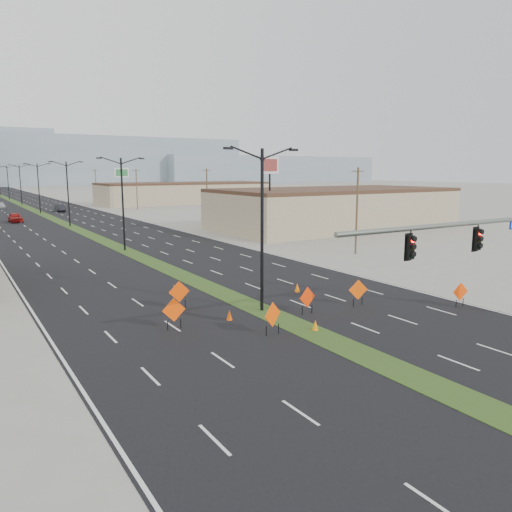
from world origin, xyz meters
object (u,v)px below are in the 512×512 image
construction_sign_1 (273,316)px  pole_sign_east_far (122,176)px  car_far (1,206)px  construction_sign_5 (460,292)px  cone_1 (315,325)px  construction_sign_0 (174,311)px  cone_2 (297,288)px  streetlight_4 (20,183)px  car_mid (60,208)px  streetlight_0 (262,225)px  cone_0 (229,315)px  streetlight_5 (8,181)px  construction_sign_4 (358,291)px  pole_sign_east_near (270,171)px  construction_sign_3 (307,298)px  streetlight_1 (123,201)px  streetlight_2 (68,192)px  car_left (15,218)px  cone_3 (174,289)px  construction_sign_2 (179,293)px  streetlight_3 (39,187)px  signal_mast (498,245)px

construction_sign_1 → pole_sign_east_far: bearing=58.4°
car_far → construction_sign_5: (16.98, -109.11, 0.29)m
cone_1 → construction_sign_0: bearing=146.3°
construction_sign_0 → cone_2: size_ratio=2.77×
streetlight_4 → car_mid: streetlight_4 is taller
streetlight_0 → cone_0: size_ratio=16.22×
streetlight_4 → streetlight_5: size_ratio=1.00×
cone_1 → pole_sign_east_far: (15.01, 83.39, 7.15)m
construction_sign_4 → pole_sign_east_near: bearing=83.3°
streetlight_5 → pole_sign_east_near: pole_sign_east_near is taller
construction_sign_3 → pole_sign_east_near: pole_sign_east_near is taller
streetlight_1 → streetlight_4: size_ratio=1.00×
streetlight_2 → streetlight_4: size_ratio=1.00×
car_mid → construction_sign_0: bearing=-95.7°
construction_sign_3 → construction_sign_5: construction_sign_3 is taller
streetlight_1 → construction_sign_5: bearing=-71.4°
streetlight_4 → car_mid: 26.91m
car_left → cone_0: size_ratio=7.73×
streetlight_0 → cone_1: (0.38, -4.86, -5.11)m
construction_sign_3 → cone_3: (-4.89, 9.22, -0.68)m
cone_3 → pole_sign_east_far: 74.00m
pole_sign_east_near → cone_0: bearing=-144.8°
construction_sign_1 → pole_sign_east_near: pole_sign_east_near is taller
streetlight_1 → streetlight_5: size_ratio=1.00×
car_mid → construction_sign_1: 90.22m
pole_sign_east_near → car_far: bearing=91.8°
streetlight_0 → streetlight_4: size_ratio=1.00×
streetlight_2 → pole_sign_east_near: pole_sign_east_near is taller
car_left → construction_sign_2: size_ratio=2.63×
streetlight_2 → construction_sign_2: size_ratio=5.51×
construction_sign_5 → construction_sign_3: bearing=168.4°
streetlight_3 → cone_3: streetlight_3 is taller
cone_0 → streetlight_0: bearing=13.7°
construction_sign_3 → cone_0: (-4.69, 1.38, -0.69)m
streetlight_1 → cone_3: streetlight_1 is taller
car_left → car_far: bearing=86.6°
streetlight_4 → pole_sign_east_near: size_ratio=0.95×
streetlight_1 → streetlight_4: bearing=90.0°
cone_1 → car_far: bearing=93.1°
signal_mast → cone_1: bearing=147.8°
construction_sign_0 → construction_sign_5: (17.53, -5.38, -0.12)m
signal_mast → streetlight_2: size_ratio=1.63×
streetlight_2 → signal_mast: bearing=-82.6°
construction_sign_5 → cone_3: (-14.32, 13.09, -0.61)m
streetlight_0 → construction_sign_5: (11.43, -5.90, -4.48)m
streetlight_5 → construction_sign_5: size_ratio=6.30×
streetlight_0 → streetlight_5: bearing=90.0°
streetlight_1 → streetlight_2: bearing=90.0°
construction_sign_0 → pole_sign_east_far: size_ratio=0.19×
streetlight_1 → cone_2: streetlight_1 is taller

